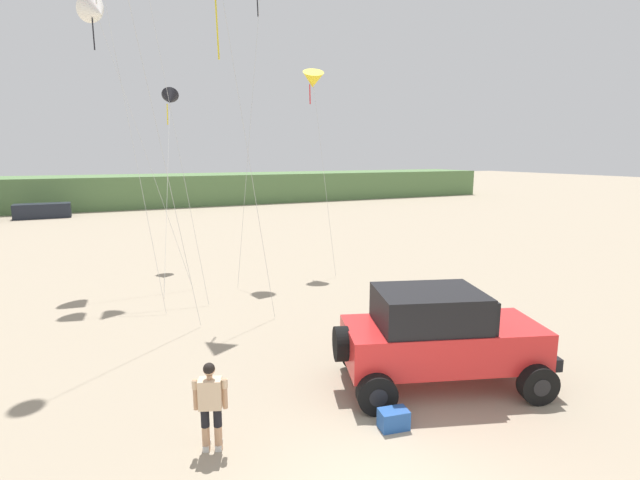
{
  "coord_description": "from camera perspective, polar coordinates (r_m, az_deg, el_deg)",
  "views": [
    {
      "loc": [
        -3.68,
        -5.26,
        5.24
      ],
      "look_at": [
        0.43,
        3.61,
        3.45
      ],
      "focal_mm": 26.39,
      "sensor_mm": 36.0,
      "label": 1
    }
  ],
  "objects": [
    {
      "name": "person_watching",
      "position": [
        8.99,
        -13.12,
        -18.53
      ],
      "size": [
        0.59,
        0.41,
        1.67
      ],
      "color": "tan",
      "rests_on": "ground_plane"
    },
    {
      "name": "dune_ridge",
      "position": [
        51.83,
        -25.52,
        5.28
      ],
      "size": [
        90.0,
        7.68,
        3.11
      ],
      "primitive_type": "cube",
      "color": "#567A47",
      "rests_on": "ground_plane"
    },
    {
      "name": "jeep",
      "position": [
        11.18,
        14.28,
        -11.14
      ],
      "size": [
        5.01,
        3.59,
        2.26
      ],
      "color": "red",
      "rests_on": "ground_plane"
    },
    {
      "name": "kite_black_sled",
      "position": [
        22.11,
        -25.54,
        23.73
      ],
      "size": [
        3.38,
        4.05,
        11.42
      ],
      "color": "white",
      "rests_on": "ground_plane"
    },
    {
      "name": "distant_sedan",
      "position": [
        45.51,
        -30.59,
        3.07
      ],
      "size": [
        4.23,
        1.77,
        1.2
      ],
      "primitive_type": "cube",
      "rotation": [
        0.0,
        0.0,
        0.02
      ],
      "color": "#1E232D",
      "rests_on": "ground_plane"
    },
    {
      "name": "kite_white_parafoil",
      "position": [
        23.72,
        -17.74,
        15.97
      ],
      "size": [
        1.89,
        6.46,
        8.32
      ],
      "color": "black",
      "rests_on": "ground_plane"
    },
    {
      "name": "kite_yellow_diamond",
      "position": [
        22.08,
        -0.86,
        18.82
      ],
      "size": [
        1.17,
        3.06,
        9.0
      ],
      "color": "yellow",
      "rests_on": "ground_plane"
    },
    {
      "name": "cooler_box",
      "position": [
        9.83,
        8.91,
        -20.66
      ],
      "size": [
        0.61,
        0.44,
        0.38
      ],
      "primitive_type": "cube",
      "rotation": [
        0.0,
        0.0,
        -0.16
      ],
      "color": "#23519E",
      "rests_on": "ground_plane"
    }
  ]
}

